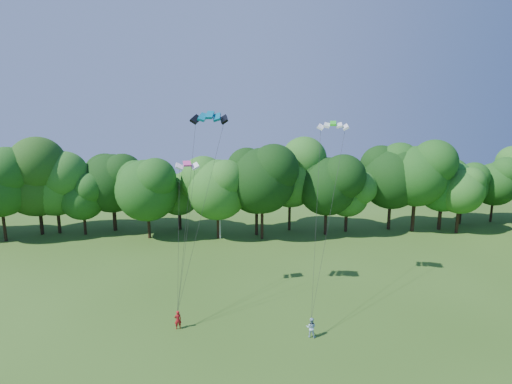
{
  "coord_description": "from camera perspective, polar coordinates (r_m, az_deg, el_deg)",
  "views": [
    {
      "loc": [
        -1.02,
        -20.28,
        16.97
      ],
      "look_at": [
        1.39,
        13.0,
        10.43
      ],
      "focal_mm": 28.0,
      "sensor_mm": 36.0,
      "label": 1
    }
  ],
  "objects": [
    {
      "name": "kite_flyer_left",
      "position": [
        34.11,
        -11.1,
        -17.47
      ],
      "size": [
        0.65,
        0.51,
        1.55
      ],
      "primitive_type": "imported",
      "rotation": [
        0.0,
        0.0,
        3.41
      ],
      "color": "#A21418",
      "rests_on": "ground"
    },
    {
      "name": "kite_pink",
      "position": [
        36.0,
        -9.82,
        4.01
      ],
      "size": [
        2.21,
        1.37,
        0.43
      ],
      "rotation": [
        0.0,
        0.0,
        0.2
      ],
      "color": "#E43F94",
      "rests_on": "ground"
    },
    {
      "name": "kite_flyer_right",
      "position": [
        32.77,
        7.88,
        -18.62
      ],
      "size": [
        0.93,
        0.82,
        1.58
      ],
      "primitive_type": "imported",
      "rotation": [
        0.0,
        0.0,
        2.8
      ],
      "color": "#9BBDD7",
      "rests_on": "ground"
    },
    {
      "name": "kite_teal",
      "position": [
        34.35,
        -6.61,
        10.87
      ],
      "size": [
        3.15,
        1.69,
        0.69
      ],
      "rotation": [
        0.0,
        0.0,
        -0.13
      ],
      "color": "#046282",
      "rests_on": "ground"
    },
    {
      "name": "kite_green",
      "position": [
        37.71,
        10.96,
        9.6
      ],
      "size": [
        3.0,
        1.95,
        0.46
      ],
      "rotation": [
        0.0,
        0.0,
        -0.27
      ],
      "color": "#2EDE21",
      "rests_on": "ground"
    },
    {
      "name": "tree_back_center",
      "position": [
        53.6,
        0.89,
        2.39
      ],
      "size": [
        9.76,
        9.76,
        14.19
      ],
      "color": "#332213",
      "rests_on": "ground"
    },
    {
      "name": "utility_pole",
      "position": [
        54.71,
        -5.21,
        -2.36
      ],
      "size": [
        1.57,
        0.72,
        8.35
      ],
      "rotation": [
        0.0,
        0.0,
        -0.4
      ],
      "color": "#B5B5AB",
      "rests_on": "ground"
    },
    {
      "name": "tree_back_east",
      "position": [
        64.4,
        25.14,
        1.21
      ],
      "size": [
        7.81,
        7.81,
        11.36
      ],
      "color": "#3A2717",
      "rests_on": "ground"
    },
    {
      "name": "tree_back_west",
      "position": [
        63.47,
        -28.95,
        2.83
      ],
      "size": [
        10.32,
        10.32,
        15.01
      ],
      "color": "#302413",
      "rests_on": "ground"
    }
  ]
}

